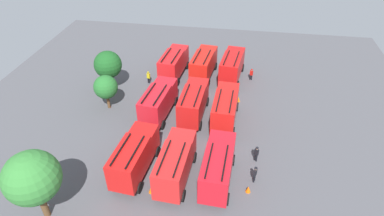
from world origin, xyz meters
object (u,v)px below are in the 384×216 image
Objects in this scene: fire_truck_3 at (175,163)px; fire_truck_8 at (174,63)px; traffic_cone_1 at (248,189)px; tree_0 at (32,178)px; fire_truck_5 at (204,64)px; firefighter_2 at (255,174)px; tree_1 at (106,87)px; fire_truck_4 at (193,102)px; fire_truck_2 at (232,65)px; firefighter_0 at (256,153)px; fire_truck_7 at (158,101)px; traffic_cone_0 at (238,99)px; fire_truck_6 at (135,156)px; fire_truck_0 at (218,166)px; tree_2 at (108,65)px; firefighter_4 at (191,136)px; traffic_cone_2 at (151,190)px; fire_truck_1 at (225,107)px; firefighter_3 at (251,74)px; firefighter_1 at (149,77)px.

fire_truck_3 is 0.99× the size of fire_truck_8.
tree_0 is at bearing 107.20° from traffic_cone_1.
fire_truck_5 is 4.11× the size of firefighter_2.
tree_1 is (-9.33, 10.66, 0.86)m from fire_truck_5.
traffic_cone_1 is at bearing -144.71° from fire_truck_4.
firefighter_0 is (-16.01, -3.43, -1.15)m from fire_truck_2.
fire_truck_7 is 1.66× the size of tree_1.
traffic_cone_1 is (-0.46, -6.83, -1.81)m from fire_truck_3.
firefighter_2 is 13.41m from traffic_cone_0.
traffic_cone_0 is 14.66m from traffic_cone_1.
fire_truck_6 is at bearing 22.53° from firefighter_2.
fire_truck_3 is 10.37m from fire_truck_7.
fire_truck_0 is 17.58m from tree_1.
tree_2 is at bearing 16.04° from tree_1.
fire_truck_5 is 4.35× the size of firefighter_4.
traffic_cone_1 is (-1.35, 0.54, -0.68)m from firefighter_2.
tree_1 reaches higher than fire_truck_6.
traffic_cone_2 is (-21.05, -2.17, -1.82)m from fire_truck_8.
tree_1 reaches higher than fire_truck_8.
fire_truck_5 is at bearing 43.82° from traffic_cone_0.
traffic_cone_2 is at bearing -144.60° from tree_1.
fire_truck_1 is 0.98× the size of fire_truck_7.
firefighter_2 is at bearing -142.22° from fire_truck_8.
firefighter_2 is at bearing 32.07° from firefighter_0.
tree_0 is (-5.69, 10.08, 2.47)m from fire_truck_3.
traffic_cone_0 is (4.54, -9.25, -1.78)m from fire_truck_7.
fire_truck_5 is (10.02, 3.79, 0.00)m from fire_truck_1.
firefighter_0 is 16.18m from firefighter_3.
fire_truck_1 is 13.25m from firefighter_1.
fire_truck_4 is at bearing 158.43° from firefighter_3.
traffic_cone_1 is at bearing -128.54° from tree_2.
fire_truck_6 reaches higher than firefighter_4.
tree_1 is 6.06× the size of traffic_cone_0.
traffic_cone_1 is at bearing 25.58° from firefighter_0.
traffic_cone_2 is at bearing 99.47° from traffic_cone_1.
firefighter_4 is (4.94, -4.62, -1.20)m from fire_truck_6.
firefighter_2 is (-18.65, -7.28, -1.13)m from fire_truck_5.
fire_truck_4 is (0.50, 3.76, 0.00)m from fire_truck_1.
firefighter_2 is at bearing -125.13° from tree_2.
firefighter_3 is (0.31, -6.76, -1.23)m from fire_truck_5.
fire_truck_2 is at bearing -32.11° from fire_truck_7.
fire_truck_0 is at bearing -85.16° from fire_truck_6.
firefighter_2 is (0.89, -7.37, -1.13)m from fire_truck_3.
traffic_cone_1 is (-10.48, -6.71, -1.81)m from fire_truck_4.
fire_truck_1 is 1.06× the size of tree_0.
firefighter_3 is 0.24× the size of tree_0.
firefighter_4 is 15.59m from tree_2.
fire_truck_7 is 14.85m from traffic_cone_1.
tree_2 is at bearing 75.17° from fire_truck_1.
traffic_cone_2 is at bearing -132.08° from fire_truck_6.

